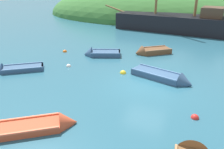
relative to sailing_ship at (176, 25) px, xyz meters
name	(u,v)px	position (x,y,z in m)	size (l,w,h in m)	color
ground_plane	(147,84)	(0.66, -16.30, -0.76)	(120.00, 120.00, 0.00)	#285B70
shore_hill	(144,15)	(-7.29, 11.97, -0.76)	(36.80, 22.85, 10.49)	#387033
sailing_ship	(176,25)	(0.00, 0.00, 0.00)	(17.07, 5.39, 13.40)	black
rowboat_outer_right	(166,78)	(1.58, -15.20, -0.64)	(4.06, 2.16, 1.13)	#335175
rowboat_outer_left	(14,70)	(-8.24, -17.79, -0.68)	(3.28, 2.88, 1.06)	#335175
rowboat_portside	(99,54)	(-4.38, -12.42, -0.64)	(3.24, 2.29, 1.23)	#335175
rowboat_far	(39,127)	(-2.33, -22.22, -0.68)	(3.61, 3.08, 1.03)	#C64C2D
rowboat_near_dock	(150,52)	(-0.63, -10.24, -0.62)	(3.13, 2.87, 1.17)	brown
buoy_yellow	(123,73)	(-1.23, -15.24, -0.76)	(0.41, 0.41, 0.41)	yellow
buoy_orange	(65,52)	(-7.60, -12.68, -0.76)	(0.37, 0.37, 0.37)	orange
buoy_red	(195,118)	(3.56, -18.87, -0.76)	(0.36, 0.36, 0.36)	red
buoy_white	(69,66)	(-5.29, -15.58, -0.76)	(0.35, 0.35, 0.35)	white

